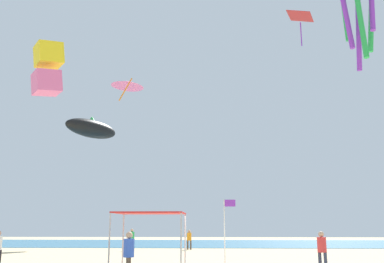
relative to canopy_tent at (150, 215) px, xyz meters
name	(u,v)px	position (x,y,z in m)	size (l,w,h in m)	color
ocean_strip	(208,243)	(2.42, 30.46, -2.48)	(110.00, 21.42, 0.03)	teal
canopy_tent	(150,215)	(0.00, 0.00, 0.00)	(3.15, 2.96, 2.64)	#B2B2B7
person_near_tent	(132,238)	(-3.78, 16.05, -1.47)	(0.42, 0.47, 1.76)	slate
person_leftmost	(322,247)	(8.02, 0.97, -1.46)	(0.42, 0.42, 1.77)	#33384C
person_central	(129,251)	(-0.44, -2.72, -1.44)	(0.43, 0.47, 1.80)	brown
person_rightmost	(189,238)	(0.89, 17.72, -1.53)	(0.41, 0.39, 1.65)	brown
banner_flag	(226,226)	(3.56, 2.19, -0.47)	(0.61, 0.06, 3.34)	silver
kite_diamond_red	(300,18)	(11.86, 19.61, 19.79)	(2.99, 3.04, 3.55)	red
kite_delta_pink	(128,84)	(-4.41, 15.27, 11.64)	(3.06, 3.03, 2.28)	pink
kite_box_yellow	(48,69)	(-7.07, 4.11, 8.87)	(2.17, 2.14, 3.27)	yellow
kite_inflatable_black	(92,129)	(-10.07, 24.45, 9.75)	(5.41, 6.58, 2.37)	black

